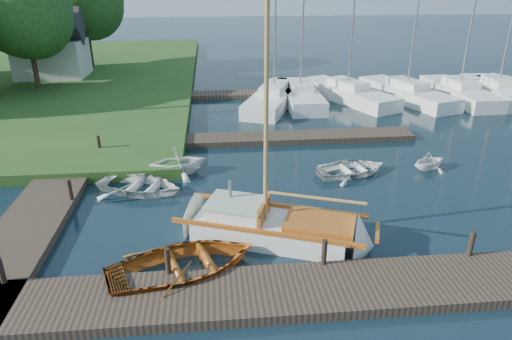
{
  "coord_description": "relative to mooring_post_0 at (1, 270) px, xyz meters",
  "views": [
    {
      "loc": [
        -1.59,
        -15.95,
        8.18
      ],
      "look_at": [
        0.0,
        0.0,
        1.2
      ],
      "focal_mm": 32.0,
      "sensor_mm": 36.0,
      "label": 1
    }
  ],
  "objects": [
    {
      "name": "mooring_post_1",
      "position": [
        4.5,
        0.0,
        0.0
      ],
      "size": [
        0.16,
        0.16,
        0.8
      ],
      "primitive_type": "cylinder",
      "color": "black",
      "rests_on": "near_dock"
    },
    {
      "name": "tender_d",
      "position": [
        15.56,
        7.12,
        -0.22
      ],
      "size": [
        2.26,
        2.12,
        0.95
      ],
      "primitive_type": "imported",
      "rotation": [
        0.0,
        0.0,
        1.95
      ],
      "color": "white",
      "rests_on": "ground"
    },
    {
      "name": "marina_boat_1",
      "position": [
        10.07,
        18.64,
        -0.13
      ],
      "size": [
        5.18,
        8.82,
        10.83
      ],
      "rotation": [
        0.0,
        0.0,
        1.2
      ],
      "color": "white",
      "rests_on": "ground"
    },
    {
      "name": "mooring_post_4",
      "position": [
        0.5,
        5.0,
        0.0
      ],
      "size": [
        0.16,
        0.16,
        0.8
      ],
      "primitive_type": "cylinder",
      "color": "black",
      "rests_on": "left_dock"
    },
    {
      "name": "ground",
      "position": [
        7.5,
        5.0,
        -0.7
      ],
      "size": [
        160.0,
        160.0,
        0.0
      ],
      "primitive_type": "plane",
      "color": "black",
      "rests_on": "ground"
    },
    {
      "name": "dinghy",
      "position": [
        4.93,
        0.3,
        -0.24
      ],
      "size": [
        5.18,
        4.41,
        0.91
      ],
      "primitive_type": "imported",
      "rotation": [
        0.0,
        0.0,
        1.9
      ],
      "color": "#90330D",
      "rests_on": "ground"
    },
    {
      "name": "far_dock",
      "position": [
        9.5,
        11.5,
        -0.55
      ],
      "size": [
        14.0,
        1.6,
        0.3
      ],
      "primitive_type": "cube",
      "color": "#2F261E",
      "rests_on": "ground"
    },
    {
      "name": "tender_c",
      "position": [
        11.91,
        6.92,
        -0.37
      ],
      "size": [
        3.64,
        2.95,
        0.66
      ],
      "primitive_type": "imported",
      "rotation": [
        0.0,
        0.0,
        1.79
      ],
      "color": "white",
      "rests_on": "ground"
    },
    {
      "name": "marina_boat_5",
      "position": [
        23.09,
        18.74,
        -0.13
      ],
      "size": [
        2.31,
        7.87,
        11.04
      ],
      "rotation": [
        0.0,
        0.0,
        1.58
      ],
      "color": "white",
      "rests_on": "ground"
    },
    {
      "name": "house_c",
      "position": [
        -6.5,
        27.0,
        1.88
      ],
      "size": [
        5.25,
        4.0,
        5.28
      ],
      "color": "beige",
      "rests_on": "shore"
    },
    {
      "name": "marina_boat_3",
      "position": [
        15.26,
        19.26,
        -0.11
      ],
      "size": [
        5.4,
        8.5,
        12.83
      ],
      "rotation": [
        0.0,
        0.0,
        1.99
      ],
      "color": "white",
      "rests_on": "ground"
    },
    {
      "name": "pontoon",
      "position": [
        17.5,
        21.0,
        -0.55
      ],
      "size": [
        30.0,
        1.6,
        0.3
      ],
      "primitive_type": "cube",
      "color": "#2F261E",
      "rests_on": "ground"
    },
    {
      "name": "mooring_post_3",
      "position": [
        13.5,
        0.0,
        0.0
      ],
      "size": [
        0.16,
        0.16,
        0.8
      ],
      "primitive_type": "cylinder",
      "color": "black",
      "rests_on": "near_dock"
    },
    {
      "name": "tender_b",
      "position": [
        4.37,
        7.7,
        -0.03
      ],
      "size": [
        2.93,
        2.66,
        1.34
      ],
      "primitive_type": "imported",
      "rotation": [
        0.0,
        0.0,
        1.78
      ],
      "color": "white",
      "rests_on": "ground"
    },
    {
      "name": "tree_3",
      "position": [
        -6.5,
        23.05,
        5.11
      ],
      "size": [
        6.41,
        6.38,
        8.74
      ],
      "color": "#332114",
      "rests_on": "shore"
    },
    {
      "name": "sailboat",
      "position": [
        7.86,
        1.99,
        -0.36
      ],
      "size": [
        7.38,
        4.37,
        9.83
      ],
      "rotation": [
        0.0,
        0.0,
        -0.36
      ],
      "color": "white",
      "rests_on": "ground"
    },
    {
      "name": "marina_boat_4",
      "position": [
        19.35,
        18.9,
        -0.13
      ],
      "size": [
        4.51,
        8.55,
        11.45
      ],
      "rotation": [
        0.0,
        0.0,
        1.87
      ],
      "color": "white",
      "rests_on": "ground"
    },
    {
      "name": "mooring_post_0",
      "position": [
        0.0,
        0.0,
        0.0
      ],
      "size": [
        0.16,
        0.16,
        0.8
      ],
      "primitive_type": "cylinder",
      "color": "black",
      "rests_on": "near_dock"
    },
    {
      "name": "mooring_post_5",
      "position": [
        0.5,
        10.0,
        0.0
      ],
      "size": [
        0.16,
        0.16,
        0.8
      ],
      "primitive_type": "cylinder",
      "color": "black",
      "rests_on": "left_dock"
    },
    {
      "name": "marina_boat_6",
      "position": [
        25.96,
        18.84,
        -0.14
      ],
      "size": [
        3.25,
        8.37,
        9.23
      ],
      "rotation": [
        0.0,
        0.0,
        1.44
      ],
      "color": "white",
      "rests_on": "ground"
    },
    {
      "name": "marina_boat_2",
      "position": [
        11.9,
        19.02,
        -0.12
      ],
      "size": [
        2.27,
        7.61,
        11.2
      ],
      "rotation": [
        0.0,
        0.0,
        1.56
      ],
      "color": "white",
      "rests_on": "ground"
    },
    {
      "name": "left_dock",
      "position": [
        -0.5,
        7.0,
        -0.55
      ],
      "size": [
        2.2,
        18.0,
        0.3
      ],
      "primitive_type": "cube",
      "color": "#2F261E",
      "rests_on": "ground"
    },
    {
      "name": "mooring_post_2",
      "position": [
        9.0,
        0.0,
        0.0
      ],
      "size": [
        0.16,
        0.16,
        0.8
      ],
      "primitive_type": "cylinder",
      "color": "black",
      "rests_on": "near_dock"
    },
    {
      "name": "near_dock",
      "position": [
        7.5,
        -1.0,
        -0.55
      ],
      "size": [
        18.0,
        2.2,
        0.3
      ],
      "primitive_type": "cube",
      "color": "#2F261E",
      "rests_on": "ground"
    },
    {
      "name": "tender_a",
      "position": [
        2.87,
        6.06,
        -0.34
      ],
      "size": [
        4.19,
        3.62,
        0.73
      ],
      "primitive_type": "imported",
      "rotation": [
        0.0,
        0.0,
        1.2
      ],
      "color": "white",
      "rests_on": "ground"
    }
  ]
}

